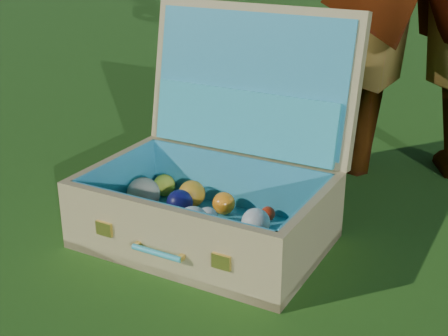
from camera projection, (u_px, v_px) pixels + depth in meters
ground at (207, 231)px, 1.75m from camera, size 60.00×60.00×0.00m
stray_ball at (101, 195)px, 1.89m from camera, size 0.07×0.07×0.07m
suitcase at (217, 173)px, 1.70m from camera, size 0.70×0.62×0.60m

